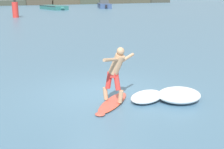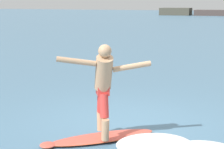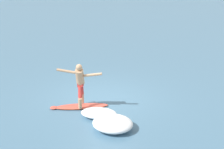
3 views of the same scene
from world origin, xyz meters
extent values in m
plane|color=#49728E|center=(0.00, 0.00, 0.00)|extent=(200.00, 200.00, 0.00)
cube|color=#3B4035|center=(4.68, 62.00, 0.53)|extent=(6.74, 3.11, 1.06)
cube|color=#443D31|center=(10.88, 62.00, 0.63)|extent=(5.55, 3.06, 1.26)
cube|color=#494131|center=(17.09, 62.00, 0.53)|extent=(6.56, 3.74, 1.05)
cube|color=#3C4235|center=(23.29, 62.00, 0.64)|extent=(6.51, 3.65, 1.27)
cube|color=#433F32|center=(29.49, 62.00, 0.47)|extent=(6.19, 3.99, 0.95)
cube|color=#424032|center=(35.70, 62.00, 0.51)|extent=(6.41, 3.42, 1.01)
cube|color=#3A3C34|center=(41.90, 62.00, 0.51)|extent=(5.72, 3.66, 1.02)
ellipsoid|color=#DB5341|center=(-0.08, -0.99, 0.04)|extent=(1.71, 1.69, 0.08)
ellipsoid|color=#DB5341|center=(-0.77, -1.68, 0.04)|extent=(0.38, 0.38, 0.07)
ellipsoid|color=#DB5B2D|center=(-0.08, -0.99, 0.04)|extent=(1.72, 1.71, 0.04)
cone|color=black|center=(0.48, -0.44, -0.06)|extent=(0.07, 0.07, 0.14)
cone|color=black|center=(0.29, -0.44, -0.06)|extent=(0.07, 0.07, 0.14)
cone|color=black|center=(0.48, -0.63, -0.06)|extent=(0.07, 0.07, 0.14)
cylinder|color=tan|center=(0.06, -1.21, 0.27)|extent=(0.20, 0.22, 0.38)
cylinder|color=red|center=(0.00, -1.11, 0.65)|extent=(0.25, 0.26, 0.42)
cylinder|color=tan|center=(-0.22, -0.77, 0.27)|extent=(0.20, 0.22, 0.38)
cylinder|color=red|center=(-0.16, -0.87, 0.65)|extent=(0.25, 0.26, 0.42)
cube|color=red|center=(-0.08, -0.99, 0.89)|extent=(0.31, 0.33, 0.16)
cylinder|color=tan|center=(-0.01, -1.09, 1.21)|extent=(0.51, 0.57, 0.66)
sphere|color=tan|center=(0.06, -1.20, 1.59)|extent=(0.22, 0.22, 0.22)
cylinder|color=tan|center=(0.42, -0.91, 1.32)|extent=(0.59, 0.43, 0.20)
cylinder|color=tan|center=(-0.35, -1.42, 1.43)|extent=(0.59, 0.43, 0.19)
cube|color=#296663|center=(9.84, 44.38, 0.33)|extent=(3.62, 6.44, 0.65)
cone|color=#296663|center=(10.58, 41.00, 0.33)|extent=(0.86, 1.18, 0.65)
cube|color=black|center=(9.84, 44.38, 0.60)|extent=(3.67, 6.39, 0.08)
cube|color=black|center=(9.16, 47.46, 0.36)|extent=(0.41, 0.35, 0.52)
cube|color=navy|center=(19.45, 44.98, 0.39)|extent=(3.68, 6.27, 0.79)
cone|color=navy|center=(20.45, 48.21, 0.39)|extent=(1.06, 1.23, 0.79)
cube|color=black|center=(19.45, 44.98, 0.73)|extent=(3.72, 6.23, 0.08)
cube|color=#3E4446|center=(19.59, 45.42, 1.24)|extent=(1.92, 2.00, 0.91)
cube|color=#232D38|center=(19.83, 46.20, 1.35)|extent=(1.17, 0.39, 0.45)
cube|color=black|center=(18.54, 42.03, 0.43)|extent=(0.43, 0.37, 0.52)
cylinder|color=red|center=(1.63, 30.48, 0.91)|extent=(0.72, 0.72, 1.81)
cylinder|color=black|center=(1.63, 30.48, 1.99)|extent=(0.25, 0.25, 0.36)
ellipsoid|color=white|center=(1.81, -1.63, 0.19)|extent=(1.39, 1.28, 0.38)
ellipsoid|color=white|center=(0.93, -1.23, 0.14)|extent=(1.45, 1.24, 0.28)
camera|label=1|loc=(-3.70, -8.80, 3.23)|focal=50.00mm
camera|label=2|loc=(2.50, -6.64, 2.37)|focal=60.00mm
camera|label=3|loc=(8.18, -10.05, 5.58)|focal=60.00mm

